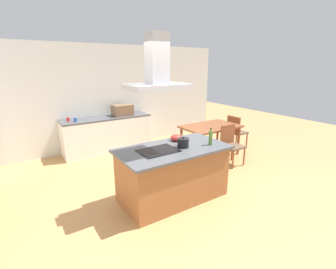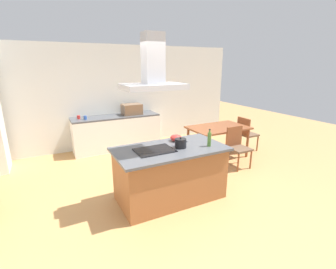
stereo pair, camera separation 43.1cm
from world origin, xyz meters
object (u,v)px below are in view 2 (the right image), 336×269
(cooktop, at_px, (154,150))
(countertop_microwave, at_px, (132,109))
(range_hood, at_px, (153,72))
(coffee_mug_red, at_px, (79,117))
(tea_kettle, at_px, (181,143))
(chair_facing_island, at_px, (237,144))
(coffee_mug_blue, at_px, (85,118))
(chair_at_right_end, at_px, (246,132))
(dining_table, at_px, (218,130))
(mixing_bowl, at_px, (176,138))
(olive_oil_bottle, at_px, (209,139))

(cooktop, distance_m, countertop_microwave, 2.95)
(range_hood, bearing_deg, coffee_mug_red, 103.83)
(cooktop, relative_size, tea_kettle, 2.51)
(countertop_microwave, relative_size, chair_facing_island, 0.56)
(cooktop, xyz_separation_m, coffee_mug_blue, (-0.59, 2.81, 0.04))
(chair_at_right_end, bearing_deg, dining_table, 180.00)
(mixing_bowl, bearing_deg, tea_kettle, -107.33)
(countertop_microwave, height_order, coffee_mug_red, countertop_microwave)
(countertop_microwave, relative_size, coffee_mug_red, 5.56)
(tea_kettle, relative_size, chair_facing_island, 0.27)
(coffee_mug_red, distance_m, dining_table, 3.44)
(coffee_mug_blue, distance_m, dining_table, 3.26)
(coffee_mug_red, xyz_separation_m, range_hood, (0.72, -2.94, 1.16))
(tea_kettle, xyz_separation_m, range_hood, (-0.44, 0.07, 1.13))
(countertop_microwave, bearing_deg, tea_kettle, -93.85)
(tea_kettle, relative_size, mixing_bowl, 1.17)
(chair_facing_island, bearing_deg, cooktop, -166.80)
(dining_table, relative_size, range_hood, 1.56)
(chair_at_right_end, xyz_separation_m, range_hood, (-3.14, -1.19, 1.59))
(countertop_microwave, relative_size, coffee_mug_blue, 5.56)
(coffee_mug_blue, xyz_separation_m, range_hood, (0.59, -2.81, 1.16))
(olive_oil_bottle, xyz_separation_m, countertop_microwave, (-0.26, 3.10, 0.02))
(chair_at_right_end, bearing_deg, coffee_mug_red, 155.56)
(mixing_bowl, distance_m, coffee_mug_red, 2.95)
(cooktop, relative_size, chair_facing_island, 0.67)
(cooktop, xyz_separation_m, mixing_bowl, (0.54, 0.28, 0.05))
(tea_kettle, distance_m, countertop_microwave, 2.95)
(mixing_bowl, height_order, chair_at_right_end, mixing_bowl)
(olive_oil_bottle, distance_m, mixing_bowl, 0.61)
(olive_oil_bottle, relative_size, coffee_mug_red, 3.24)
(countertop_microwave, bearing_deg, chair_facing_island, -56.09)
(mixing_bowl, xyz_separation_m, coffee_mug_blue, (-1.13, 2.53, -0.01))
(mixing_bowl, height_order, chair_facing_island, mixing_bowl)
(cooktop, height_order, chair_facing_island, cooktop)
(dining_table, height_order, range_hood, range_hood)
(tea_kettle, distance_m, range_hood, 1.21)
(cooktop, xyz_separation_m, countertop_microwave, (0.63, 2.88, 0.13))
(dining_table, height_order, chair_facing_island, chair_facing_island)
(olive_oil_bottle, distance_m, coffee_mug_red, 3.55)
(tea_kettle, relative_size, olive_oil_bottle, 0.82)
(tea_kettle, height_order, chair_at_right_end, tea_kettle)
(mixing_bowl, xyz_separation_m, countertop_microwave, (0.09, 2.60, 0.08))
(coffee_mug_red, xyz_separation_m, dining_table, (2.94, -1.75, -0.28))
(countertop_microwave, distance_m, coffee_mug_red, 1.36)
(coffee_mug_blue, relative_size, chair_facing_island, 0.10)
(chair_facing_island, bearing_deg, tea_kettle, -161.82)
(coffee_mug_red, xyz_separation_m, chair_facing_island, (2.94, -2.42, -0.44))
(tea_kettle, xyz_separation_m, coffee_mug_red, (-1.16, 3.01, -0.03))
(coffee_mug_red, height_order, coffee_mug_blue, same)
(olive_oil_bottle, distance_m, coffee_mug_blue, 3.37)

